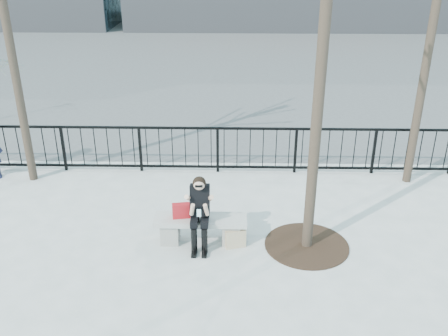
{
  "coord_description": "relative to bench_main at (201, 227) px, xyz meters",
  "views": [
    {
      "loc": [
        0.6,
        -7.66,
        4.99
      ],
      "look_at": [
        0.4,
        0.8,
        1.1
      ],
      "focal_mm": 40.0,
      "sensor_mm": 36.0,
      "label": 1
    }
  ],
  "objects": [
    {
      "name": "tree_grate",
      "position": [
        1.9,
        -0.1,
        -0.29
      ],
      "size": [
        1.5,
        1.5,
        0.02
      ],
      "primitive_type": "cylinder",
      "color": "black",
      "rests_on": "ground"
    },
    {
      "name": "railing",
      "position": [
        0.0,
        3.0,
        0.25
      ],
      "size": [
        14.0,
        0.06,
        1.1
      ],
      "color": "black",
      "rests_on": "ground"
    },
    {
      "name": "handbag",
      "position": [
        -0.34,
        0.02,
        0.32
      ],
      "size": [
        0.33,
        0.2,
        0.26
      ],
      "primitive_type": "cube",
      "rotation": [
        0.0,
        0.0,
        0.17
      ],
      "color": "#AC151B",
      "rests_on": "bench_main"
    },
    {
      "name": "shopping_bag",
      "position": [
        0.62,
        -0.16,
        -0.13
      ],
      "size": [
        0.39,
        0.23,
        0.34
      ],
      "primitive_type": "cube",
      "rotation": [
        0.0,
        0.0,
        0.29
      ],
      "color": "beige",
      "rests_on": "ground"
    },
    {
      "name": "bench_main",
      "position": [
        0.0,
        0.0,
        0.0
      ],
      "size": [
        1.65,
        0.46,
        0.49
      ],
      "color": "gray",
      "rests_on": "ground"
    },
    {
      "name": "ground",
      "position": [
        0.0,
        0.0,
        -0.3
      ],
      "size": [
        120.0,
        120.0,
        0.0
      ],
      "primitive_type": "plane",
      "color": "#9C9C97",
      "rests_on": "ground"
    },
    {
      "name": "street_surface",
      "position": [
        0.0,
        15.0,
        -0.3
      ],
      "size": [
        60.0,
        23.0,
        0.01
      ],
      "primitive_type": "cube",
      "color": "#474747",
      "rests_on": "ground"
    },
    {
      "name": "seated_woman",
      "position": [
        0.0,
        -0.16,
        0.37
      ],
      "size": [
        0.5,
        0.64,
        1.34
      ],
      "color": "black",
      "rests_on": "ground"
    }
  ]
}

